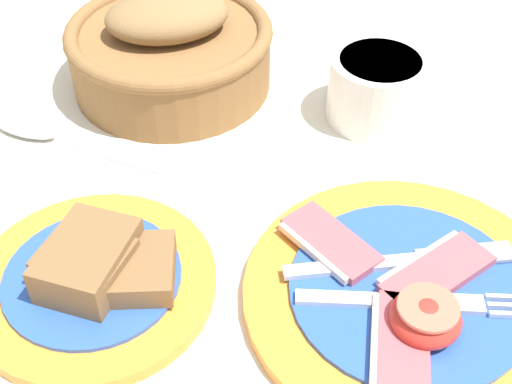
# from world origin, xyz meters

# --- Properties ---
(ground_plane) EXTENTS (3.00, 3.00, 0.00)m
(ground_plane) POSITION_xyz_m (0.00, 0.00, 0.00)
(ground_plane) COLOR beige
(breakfast_plate) EXTENTS (0.26, 0.26, 0.04)m
(breakfast_plate) POSITION_xyz_m (0.11, 0.00, 0.01)
(breakfast_plate) COLOR orange
(breakfast_plate) RESTS_ON ground_plane
(bread_plate) EXTENTS (0.19, 0.19, 0.05)m
(bread_plate) POSITION_xyz_m (-0.14, 0.00, 0.02)
(bread_plate) COLOR orange
(bread_plate) RESTS_ON ground_plane
(sugar_cup) EXTENTS (0.10, 0.10, 0.07)m
(sugar_cup) POSITION_xyz_m (0.10, 0.24, 0.04)
(sugar_cup) COLOR white
(sugar_cup) RESTS_ON ground_plane
(bread_basket) EXTENTS (0.21, 0.21, 0.10)m
(bread_basket) POSITION_xyz_m (-0.12, 0.29, 0.04)
(bread_basket) COLOR brown
(bread_basket) RESTS_ON ground_plane
(teaspoon_by_saucer) EXTENTS (0.19, 0.08, 0.01)m
(teaspoon_by_saucer) POSITION_xyz_m (-0.22, 0.18, 0.01)
(teaspoon_by_saucer) COLOR silver
(teaspoon_by_saucer) RESTS_ON ground_plane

